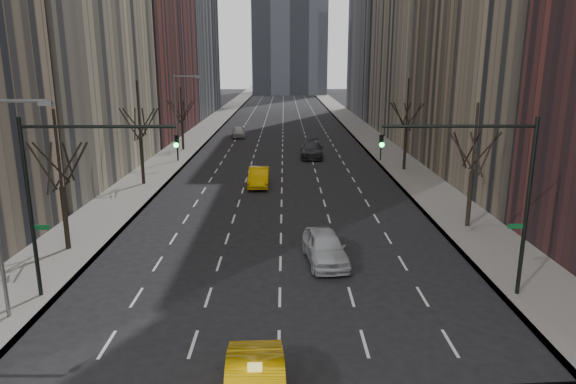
{
  "coord_description": "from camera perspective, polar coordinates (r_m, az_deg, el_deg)",
  "views": [
    {
      "loc": [
        0.22,
        -9.41,
        10.34
      ],
      "look_at": [
        0.41,
        17.63,
        3.5
      ],
      "focal_mm": 32.0,
      "sensor_mm": 36.0,
      "label": 1
    }
  ],
  "objects": [
    {
      "name": "streetlight_far",
      "position": [
        55.72,
        -12.01,
        9.04
      ],
      "size": [
        2.83,
        0.22,
        9.0
      ],
      "color": "slate",
      "rests_on": "ground"
    },
    {
      "name": "far_suv_grey",
      "position": [
        57.67,
        2.62,
        4.74
      ],
      "size": [
        2.64,
        6.1,
        1.75
      ],
      "primitive_type": "imported",
      "rotation": [
        0.0,
        0.0,
        -0.03
      ],
      "color": "#2D2E32",
      "rests_on": "ground"
    },
    {
      "name": "tree_lw_c",
      "position": [
        45.53,
        -16.06,
        5.69
      ],
      "size": [
        3.36,
        3.5,
        8.74
      ],
      "color": "black",
      "rests_on": "ground"
    },
    {
      "name": "far_taxi",
      "position": [
        44.12,
        -3.25,
        1.69
      ],
      "size": [
        1.69,
        4.84,
        1.6
      ],
      "primitive_type": "imported",
      "rotation": [
        0.0,
        0.0,
        -0.0
      ],
      "color": "#F1B205",
      "rests_on": "ground"
    },
    {
      "name": "tree_rw_c",
      "position": [
        51.18,
        12.99,
        6.77
      ],
      "size": [
        3.36,
        3.5,
        8.74
      ],
      "color": "black",
      "rests_on": "ground"
    },
    {
      "name": "tree_lw_b",
      "position": [
        30.73,
        -23.83,
        0.52
      ],
      "size": [
        3.36,
        3.5,
        7.82
      ],
      "color": "black",
      "rests_on": "ground"
    },
    {
      "name": "traffic_mast_right",
      "position": [
        23.68,
        21.65,
        1.36
      ],
      "size": [
        6.69,
        0.39,
        8.0
      ],
      "color": "black",
      "rests_on": "ground"
    },
    {
      "name": "tree_lw_d",
      "position": [
        62.98,
        -11.71,
        7.73
      ],
      "size": [
        3.36,
        3.5,
        7.36
      ],
      "color": "black",
      "rests_on": "ground"
    },
    {
      "name": "traffic_mast_left",
      "position": [
        23.85,
        -23.43,
        1.27
      ],
      "size": [
        6.69,
        0.39,
        8.0
      ],
      "color": "black",
      "rests_on": "ground"
    },
    {
      "name": "tree_rw_b",
      "position": [
        34.19,
        19.76,
        2.19
      ],
      "size": [
        3.36,
        3.5,
        7.82
      ],
      "color": "black",
      "rests_on": "ground"
    },
    {
      "name": "sidewalk_left",
      "position": [
        81.03,
        -9.33,
        6.74
      ],
      "size": [
        4.5,
        320.0,
        0.15
      ],
      "primitive_type": "cube",
      "color": "slate",
      "rests_on": "ground"
    },
    {
      "name": "streetlight_near",
      "position": [
        22.83,
        -29.37,
        0.4
      ],
      "size": [
        2.83,
        0.22,
        9.0
      ],
      "color": "slate",
      "rests_on": "ground"
    },
    {
      "name": "far_car_white",
      "position": [
        73.68,
        -5.53,
        6.66
      ],
      "size": [
        2.17,
        4.54,
        1.5
      ],
      "primitive_type": "imported",
      "rotation": [
        0.0,
        0.0,
        0.09
      ],
      "color": "silver",
      "rests_on": "ground"
    },
    {
      "name": "sidewalk_right",
      "position": [
        80.97,
        8.19,
        6.78
      ],
      "size": [
        4.5,
        320.0,
        0.15
      ],
      "primitive_type": "cube",
      "color": "slate",
      "rests_on": "ground"
    },
    {
      "name": "silver_sedan_ahead",
      "position": [
        27.39,
        4.14,
        -6.13
      ],
      "size": [
        2.53,
        5.14,
        1.69
      ],
      "primitive_type": "imported",
      "rotation": [
        0.0,
        0.0,
        0.11
      ],
      "color": "#AFB2B8",
      "rests_on": "ground"
    }
  ]
}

